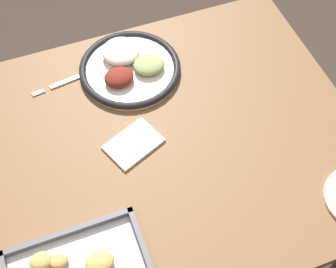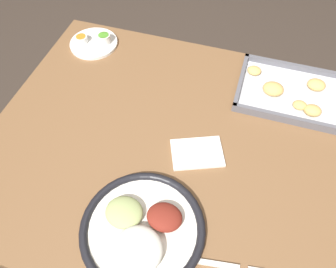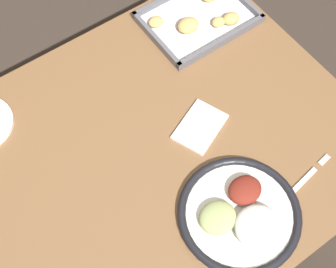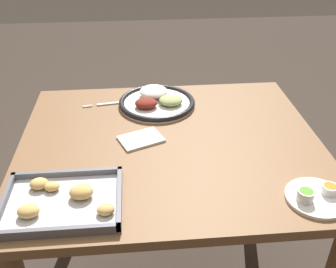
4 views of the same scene
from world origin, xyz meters
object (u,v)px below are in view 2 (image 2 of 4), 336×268
fork (213,264)px  saucer_plate (94,42)px  baking_tray (289,92)px  napkin (197,153)px  dinner_plate (142,230)px

fork → saucer_plate: 0.80m
baking_tray → napkin: 0.36m
fork → napkin: size_ratio=1.24×
baking_tray → napkin: (-0.21, -0.29, -0.01)m
dinner_plate → fork: size_ratio=1.44×
fork → saucer_plate: (-0.55, 0.59, 0.01)m
fork → baking_tray: bearing=70.3°
dinner_plate → saucer_plate: bearing=123.7°
baking_tray → saucer_plate: bearing=176.4°
fork → napkin: 0.28m
dinner_plate → fork: (0.17, -0.02, -0.01)m
dinner_plate → fork: 0.17m
saucer_plate → baking_tray: 0.66m
saucer_plate → dinner_plate: bearing=-56.3°
fork → baking_tray: baking_tray is taller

